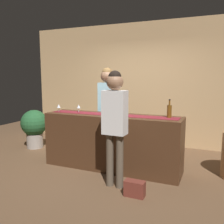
{
  "coord_description": "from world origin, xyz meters",
  "views": [
    {
      "loc": [
        1.68,
        -3.9,
        1.63
      ],
      "look_at": [
        0.0,
        0.0,
        1.02
      ],
      "focal_mm": 39.43,
      "sensor_mm": 36.0,
      "label": 1
    }
  ],
  "objects_px": {
    "wine_bottle_clear": "(117,109)",
    "wine_glass_far_end": "(59,106)",
    "wine_glass_near_customer": "(79,107)",
    "wine_glass_mid_counter": "(107,109)",
    "handbag": "(135,189)",
    "bartender": "(107,102)",
    "wine_bottle_amber": "(169,111)",
    "customer_sipping": "(115,116)",
    "potted_plant_tall": "(34,126)"
  },
  "relations": [
    {
      "from": "wine_glass_mid_counter",
      "to": "handbag",
      "type": "height_order",
      "value": "wine_glass_mid_counter"
    },
    {
      "from": "wine_bottle_clear",
      "to": "wine_glass_mid_counter",
      "type": "xyz_separation_m",
      "value": [
        -0.16,
        -0.08,
        -0.01
      ]
    },
    {
      "from": "wine_bottle_amber",
      "to": "handbag",
      "type": "distance_m",
      "value": 1.36
    },
    {
      "from": "wine_bottle_clear",
      "to": "wine_glass_near_customer",
      "type": "height_order",
      "value": "wine_bottle_clear"
    },
    {
      "from": "customer_sipping",
      "to": "handbag",
      "type": "bearing_deg",
      "value": -23.92
    },
    {
      "from": "handbag",
      "to": "wine_glass_far_end",
      "type": "bearing_deg",
      "value": 155.99
    },
    {
      "from": "bartender",
      "to": "potted_plant_tall",
      "type": "distance_m",
      "value": 1.91
    },
    {
      "from": "potted_plant_tall",
      "to": "customer_sipping",
      "type": "bearing_deg",
      "value": -25.02
    },
    {
      "from": "wine_bottle_amber",
      "to": "wine_glass_far_end",
      "type": "bearing_deg",
      "value": -176.63
    },
    {
      "from": "wine_bottle_amber",
      "to": "wine_glass_near_customer",
      "type": "distance_m",
      "value": 1.67
    },
    {
      "from": "wine_glass_near_customer",
      "to": "customer_sipping",
      "type": "xyz_separation_m",
      "value": [
        1.03,
        -0.71,
        -0.01
      ]
    },
    {
      "from": "wine_bottle_clear",
      "to": "handbag",
      "type": "height_order",
      "value": "wine_bottle_clear"
    },
    {
      "from": "wine_glass_far_end",
      "to": "customer_sipping",
      "type": "xyz_separation_m",
      "value": [
        1.4,
        -0.61,
        -0.01
      ]
    },
    {
      "from": "customer_sipping",
      "to": "wine_glass_near_customer",
      "type": "bearing_deg",
      "value": 146.83
    },
    {
      "from": "wine_bottle_clear",
      "to": "wine_glass_mid_counter",
      "type": "height_order",
      "value": "wine_bottle_clear"
    },
    {
      "from": "wine_bottle_clear",
      "to": "wine_glass_near_customer",
      "type": "bearing_deg",
      "value": 177.29
    },
    {
      "from": "customer_sipping",
      "to": "potted_plant_tall",
      "type": "xyz_separation_m",
      "value": [
        -2.49,
        1.16,
        -0.56
      ]
    },
    {
      "from": "potted_plant_tall",
      "to": "handbag",
      "type": "height_order",
      "value": "potted_plant_tall"
    },
    {
      "from": "bartender",
      "to": "handbag",
      "type": "bearing_deg",
      "value": 116.11
    },
    {
      "from": "wine_bottle_amber",
      "to": "wine_glass_near_customer",
      "type": "height_order",
      "value": "wine_bottle_amber"
    },
    {
      "from": "bartender",
      "to": "customer_sipping",
      "type": "relative_size",
      "value": 1.05
    },
    {
      "from": "wine_bottle_amber",
      "to": "customer_sipping",
      "type": "height_order",
      "value": "customer_sipping"
    },
    {
      "from": "wine_bottle_amber",
      "to": "bartender",
      "type": "height_order",
      "value": "bartender"
    },
    {
      "from": "bartender",
      "to": "potted_plant_tall",
      "type": "height_order",
      "value": "bartender"
    },
    {
      "from": "wine_bottle_amber",
      "to": "wine_glass_near_customer",
      "type": "relative_size",
      "value": 2.1
    },
    {
      "from": "wine_bottle_clear",
      "to": "wine_bottle_amber",
      "type": "distance_m",
      "value": 0.88
    },
    {
      "from": "wine_bottle_clear",
      "to": "wine_glass_far_end",
      "type": "xyz_separation_m",
      "value": [
        -1.17,
        -0.06,
        -0.01
      ]
    },
    {
      "from": "wine_glass_far_end",
      "to": "wine_bottle_amber",
      "type": "bearing_deg",
      "value": 3.37
    },
    {
      "from": "bartender",
      "to": "wine_bottle_clear",
      "type": "bearing_deg",
      "value": 117.76
    },
    {
      "from": "wine_bottle_amber",
      "to": "handbag",
      "type": "bearing_deg",
      "value": -106.76
    },
    {
      "from": "customer_sipping",
      "to": "potted_plant_tall",
      "type": "distance_m",
      "value": 2.8
    },
    {
      "from": "bartender",
      "to": "customer_sipping",
      "type": "xyz_separation_m",
      "value": [
        0.69,
        -1.25,
        -0.07
      ]
    },
    {
      "from": "wine_glass_mid_counter",
      "to": "potted_plant_tall",
      "type": "height_order",
      "value": "wine_glass_mid_counter"
    },
    {
      "from": "wine_glass_near_customer",
      "to": "handbag",
      "type": "distance_m",
      "value": 1.92
    },
    {
      "from": "wine_bottle_amber",
      "to": "wine_glass_near_customer",
      "type": "bearing_deg",
      "value": -179.23
    },
    {
      "from": "wine_bottle_amber",
      "to": "potted_plant_tall",
      "type": "height_order",
      "value": "wine_bottle_amber"
    },
    {
      "from": "wine_glass_near_customer",
      "to": "wine_glass_far_end",
      "type": "xyz_separation_m",
      "value": [
        -0.38,
        -0.1,
        0.0
      ]
    },
    {
      "from": "wine_glass_near_customer",
      "to": "wine_glass_mid_counter",
      "type": "distance_m",
      "value": 0.64
    },
    {
      "from": "wine_bottle_clear",
      "to": "wine_glass_mid_counter",
      "type": "distance_m",
      "value": 0.18
    },
    {
      "from": "wine_glass_near_customer",
      "to": "bartender",
      "type": "bearing_deg",
      "value": 58.04
    },
    {
      "from": "wine_bottle_amber",
      "to": "potted_plant_tall",
      "type": "xyz_separation_m",
      "value": [
        -3.13,
        0.43,
        -0.57
      ]
    },
    {
      "from": "wine_glass_near_customer",
      "to": "wine_glass_mid_counter",
      "type": "height_order",
      "value": "same"
    },
    {
      "from": "wine_glass_mid_counter",
      "to": "wine_glass_far_end",
      "type": "bearing_deg",
      "value": 178.98
    },
    {
      "from": "bartender",
      "to": "wine_bottle_amber",
      "type": "bearing_deg",
      "value": 148.29
    },
    {
      "from": "wine_bottle_clear",
      "to": "handbag",
      "type": "distance_m",
      "value": 1.43
    },
    {
      "from": "wine_glass_far_end",
      "to": "handbag",
      "type": "height_order",
      "value": "wine_glass_far_end"
    },
    {
      "from": "wine_glass_far_end",
      "to": "customer_sipping",
      "type": "relative_size",
      "value": 0.08
    },
    {
      "from": "handbag",
      "to": "customer_sipping",
      "type": "bearing_deg",
      "value": 154.54
    },
    {
      "from": "handbag",
      "to": "wine_bottle_clear",
      "type": "bearing_deg",
      "value": 125.38
    },
    {
      "from": "bartender",
      "to": "customer_sipping",
      "type": "height_order",
      "value": "bartender"
    }
  ]
}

